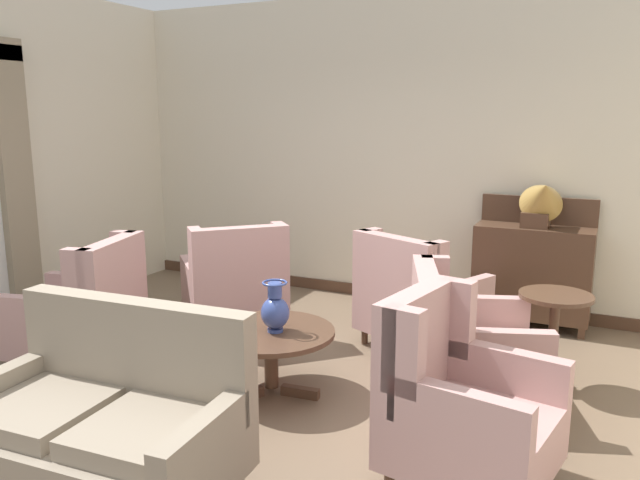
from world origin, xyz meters
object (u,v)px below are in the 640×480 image
(armchair_far_left, at_px, (465,347))
(sideboard, at_px, (532,270))
(porcelain_vase, at_px, (275,310))
(armchair_beside_settee, at_px, (459,406))
(settee, at_px, (106,421))
(armchair_foreground_right, at_px, (84,312))
(side_table, at_px, (553,331))
(gramophone, at_px, (542,198))
(coffee_table, at_px, (271,341))
(armchair_near_sideboard, at_px, (235,288))
(armchair_near_window, at_px, (416,300))

(armchair_far_left, bearing_deg, sideboard, -25.72)
(porcelain_vase, bearing_deg, armchair_beside_settee, -20.35)
(settee, bearing_deg, porcelain_vase, 77.76)
(armchair_foreground_right, relative_size, side_table, 1.49)
(porcelain_vase, xyz_separation_m, armchair_far_left, (1.24, 0.42, -0.21))
(armchair_far_left, bearing_deg, gramophone, -27.63)
(armchair_foreground_right, bearing_deg, armchair_beside_settee, 68.39)
(gramophone, bearing_deg, armchair_far_left, -97.53)
(armchair_far_left, relative_size, side_table, 1.51)
(armchair_far_left, height_order, sideboard, sideboard)
(settee, bearing_deg, side_table, 46.87)
(porcelain_vase, xyz_separation_m, armchair_beside_settee, (1.42, -0.53, -0.18))
(armchair_foreground_right, height_order, gramophone, gramophone)
(coffee_table, height_order, gramophone, gramophone)
(porcelain_vase, relative_size, side_table, 0.51)
(coffee_table, distance_m, settee, 1.43)
(armchair_near_sideboard, xyz_separation_m, armchair_foreground_right, (-0.69, -1.11, -0.00))
(porcelain_vase, distance_m, armchair_near_window, 1.48)
(side_table, relative_size, gramophone, 1.24)
(coffee_table, distance_m, porcelain_vase, 0.24)
(sideboard, bearing_deg, armchair_near_sideboard, -149.84)
(coffee_table, relative_size, gramophone, 1.59)
(armchair_foreground_right, relative_size, sideboard, 0.88)
(coffee_table, xyz_separation_m, armchair_near_window, (0.66, 1.32, 0.03))
(armchair_near_sideboard, height_order, armchair_foreground_right, armchair_near_sideboard)
(armchair_near_window, bearing_deg, settee, 97.20)
(coffee_table, distance_m, armchair_near_window, 1.48)
(side_table, bearing_deg, gramophone, 102.24)
(porcelain_vase, xyz_separation_m, side_table, (1.75, 0.97, -0.20))
(gramophone, bearing_deg, side_table, -77.76)
(gramophone, bearing_deg, sideboard, 118.76)
(porcelain_vase, xyz_separation_m, settee, (-0.21, -1.40, -0.23))
(coffee_table, xyz_separation_m, sideboard, (1.47, 2.31, 0.15))
(sideboard, bearing_deg, armchair_beside_settee, -90.06)
(armchair_beside_settee, xyz_separation_m, side_table, (0.33, 1.50, -0.02))
(coffee_table, distance_m, gramophone, 2.81)
(porcelain_vase, xyz_separation_m, sideboard, (1.42, 2.32, -0.09))
(armchair_far_left, height_order, armchair_foreground_right, armchair_foreground_right)
(armchair_far_left, xyz_separation_m, gramophone, (0.24, 1.81, 0.81))
(settee, bearing_deg, armchair_foreground_right, 135.61)
(armchair_near_window, height_order, sideboard, sideboard)
(armchair_far_left, xyz_separation_m, armchair_near_sideboard, (-2.19, 0.52, 0.01))
(armchair_beside_settee, bearing_deg, gramophone, 8.80)
(armchair_near_window, bearing_deg, side_table, -173.72)
(gramophone, bearing_deg, porcelain_vase, -123.48)
(armchair_near_window, distance_m, gramophone, 1.48)
(porcelain_vase, distance_m, armchair_beside_settee, 1.52)
(armchair_near_window, xyz_separation_m, gramophone, (0.86, 0.89, 0.81))
(armchair_near_sideboard, distance_m, gramophone, 2.86)
(side_table, xyz_separation_m, sideboard, (-0.32, 1.35, 0.11))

